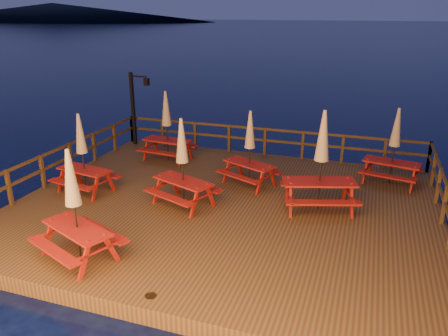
{
  "coord_description": "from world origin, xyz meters",
  "views": [
    {
      "loc": [
        3.74,
        -11.04,
        5.77
      ],
      "look_at": [
        -0.23,
        0.6,
        1.29
      ],
      "focal_mm": 35.0,
      "sensor_mm": 36.0,
      "label": 1
    }
  ],
  "objects_px": {
    "picnic_table_0": "(182,161)",
    "picnic_table_2": "(167,125)",
    "lamp_post": "(136,102)",
    "picnic_table_1": "(394,145)"
  },
  "relations": [
    {
      "from": "picnic_table_0",
      "to": "picnic_table_2",
      "type": "xyz_separation_m",
      "value": [
        -2.22,
        3.58,
        0.01
      ]
    },
    {
      "from": "picnic_table_1",
      "to": "picnic_table_0",
      "type": "bearing_deg",
      "value": -134.25
    },
    {
      "from": "picnic_table_1",
      "to": "picnic_table_2",
      "type": "xyz_separation_m",
      "value": [
        -7.93,
        -0.14,
        0.05
      ]
    },
    {
      "from": "picnic_table_0",
      "to": "picnic_table_2",
      "type": "distance_m",
      "value": 4.21
    },
    {
      "from": "lamp_post",
      "to": "picnic_table_1",
      "type": "xyz_separation_m",
      "value": [
        9.98,
        -1.26,
        -0.49
      ]
    },
    {
      "from": "lamp_post",
      "to": "picnic_table_1",
      "type": "relative_size",
      "value": 1.19
    },
    {
      "from": "picnic_table_0",
      "to": "picnic_table_2",
      "type": "height_order",
      "value": "picnic_table_2"
    },
    {
      "from": "lamp_post",
      "to": "picnic_table_0",
      "type": "height_order",
      "value": "lamp_post"
    },
    {
      "from": "lamp_post",
      "to": "picnic_table_2",
      "type": "bearing_deg",
      "value": -34.36
    },
    {
      "from": "picnic_table_1",
      "to": "picnic_table_2",
      "type": "bearing_deg",
      "value": -166.31
    }
  ]
}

